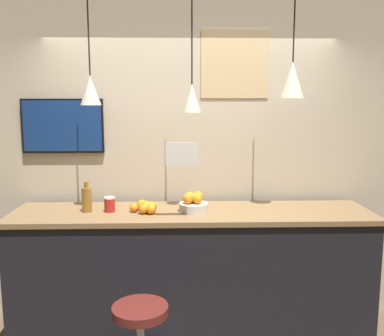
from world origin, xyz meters
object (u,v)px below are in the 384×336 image
juice_bottle (87,199)px  mounted_tv (63,126)px  spread_jar (110,204)px  fruit_bowl (193,203)px

juice_bottle → mounted_tv: 0.74m
juice_bottle → spread_jar: size_ratio=2.05×
juice_bottle → mounted_tv: bearing=124.1°
fruit_bowl → mounted_tv: size_ratio=0.33×
fruit_bowl → spread_jar: (-0.67, -0.01, -0.00)m
fruit_bowl → mounted_tv: bearing=160.7°
fruit_bowl → spread_jar: fruit_bowl is taller
mounted_tv → juice_bottle: bearing=-55.9°
fruit_bowl → juice_bottle: (-0.85, -0.01, 0.04)m
juice_bottle → spread_jar: juice_bottle is taller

